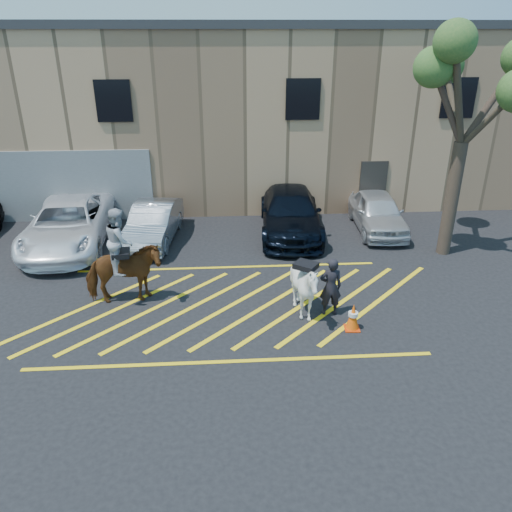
{
  "coord_description": "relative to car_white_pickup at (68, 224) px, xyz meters",
  "views": [
    {
      "loc": [
        -0.04,
        -12.3,
        7.07
      ],
      "look_at": [
        0.79,
        0.2,
        1.3
      ],
      "focal_mm": 35.0,
      "sensor_mm": 36.0,
      "label": 1
    }
  ],
  "objects": [
    {
      "name": "hatching_zone",
      "position": [
        5.52,
        -4.71,
        -0.78
      ],
      "size": [
        12.6,
        5.12,
        0.01
      ],
      "color": "yellow",
      "rests_on": "ground"
    },
    {
      "name": "handler",
      "position": [
        8.22,
        -5.24,
        0.04
      ],
      "size": [
        0.6,
        0.4,
        1.64
      ],
      "primitive_type": "imported",
      "rotation": [
        0.0,
        0.0,
        3.16
      ],
      "color": "black",
      "rests_on": "ground"
    },
    {
      "name": "ground",
      "position": [
        5.52,
        -4.41,
        -0.78
      ],
      "size": [
        90.0,
        90.0,
        0.0
      ],
      "primitive_type": "plane",
      "color": "black",
      "rests_on": "ground"
    },
    {
      "name": "car_white_suv",
      "position": [
        11.24,
        0.76,
        -0.08
      ],
      "size": [
        1.85,
        4.21,
        1.41
      ],
      "primitive_type": "imported",
      "rotation": [
        0.0,
        0.0,
        -0.04
      ],
      "color": "silver",
      "rests_on": "ground"
    },
    {
      "name": "traffic_cone",
      "position": [
        8.66,
        -6.03,
        -0.42
      ],
      "size": [
        0.41,
        0.41,
        0.73
      ],
      "color": "red",
      "rests_on": "ground"
    },
    {
      "name": "car_white_pickup",
      "position": [
        0.0,
        0.0,
        0.0
      ],
      "size": [
        2.88,
        5.77,
        1.57
      ],
      "primitive_type": "imported",
      "rotation": [
        0.0,
        0.0,
        0.05
      ],
      "color": "white",
      "rests_on": "ground"
    },
    {
      "name": "car_silver_sedan",
      "position": [
        2.92,
        0.2,
        -0.1
      ],
      "size": [
        1.88,
        4.26,
        1.36
      ],
      "primitive_type": "imported",
      "rotation": [
        0.0,
        0.0,
        -0.11
      ],
      "color": "gray",
      "rests_on": "ground"
    },
    {
      "name": "car_blue_suv",
      "position": [
        7.92,
        0.73,
        -0.01
      ],
      "size": [
        2.53,
        5.49,
        1.55
      ],
      "primitive_type": "imported",
      "rotation": [
        0.0,
        0.0,
        -0.07
      ],
      "color": "black",
      "rests_on": "ground"
    },
    {
      "name": "mounted_bay",
      "position": [
        2.65,
        -4.23,
        0.34
      ],
      "size": [
        2.2,
        1.2,
        2.78
      ],
      "color": "brown",
      "rests_on": "ground"
    },
    {
      "name": "warehouse",
      "position": [
        5.51,
        7.59,
        2.87
      ],
      "size": [
        32.42,
        10.2,
        7.3
      ],
      "color": "tan",
      "rests_on": "ground"
    },
    {
      "name": "saddled_white",
      "position": [
        7.52,
        -5.3,
        0.06
      ],
      "size": [
        1.99,
        2.03,
        1.68
      ],
      "color": "white",
      "rests_on": "ground"
    },
    {
      "name": "tree",
      "position": [
        12.92,
        -1.51,
        4.91
      ],
      "size": [
        3.99,
        4.37,
        7.31
      ],
      "color": "#4D3B2E",
      "rests_on": "ground"
    }
  ]
}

